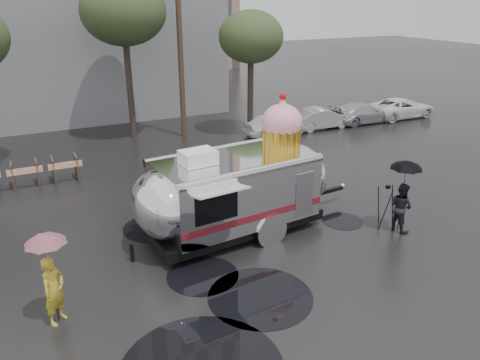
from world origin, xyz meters
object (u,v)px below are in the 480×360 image
person_right (401,207)px  tripod (386,203)px  airstream_trailer (237,187)px  person_left (54,291)px

person_right → tripod: 0.47m
airstream_trailer → tripod: bearing=-28.2°
person_left → tripod: size_ratio=1.14×
airstream_trailer → person_left: (-5.69, -2.23, -0.70)m
person_right → airstream_trailer: bearing=58.5°
person_left → tripod: person_left is taller
tripod → airstream_trailer: bearing=169.5°
person_right → tripod: person_right is taller
airstream_trailer → tripod: 4.86m
person_right → tripod: bearing=34.8°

